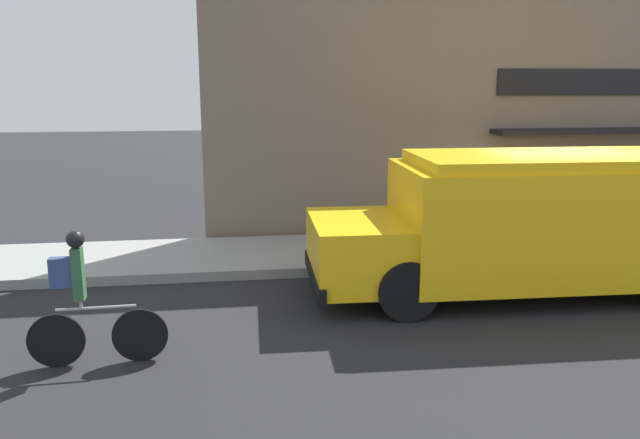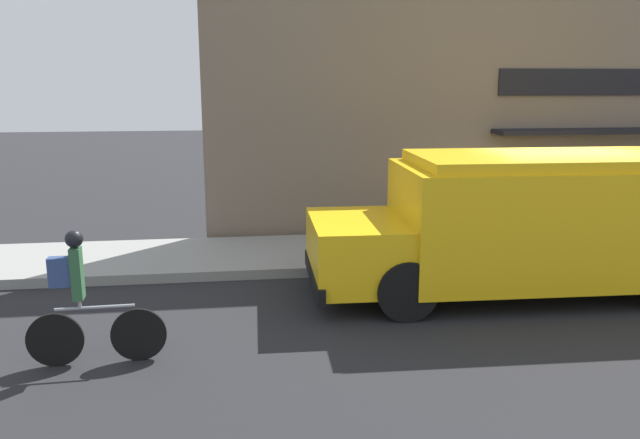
% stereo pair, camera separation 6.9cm
% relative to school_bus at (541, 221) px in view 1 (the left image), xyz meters
% --- Properties ---
extents(ground_plane, '(70.00, 70.00, 0.00)m').
position_rel_school_bus_xyz_m(ground_plane, '(0.83, 1.28, -1.21)').
color(ground_plane, '#232326').
extents(sidewalk, '(28.00, 2.47, 0.18)m').
position_rel_school_bus_xyz_m(sidewalk, '(0.83, 2.52, -1.12)').
color(sidewalk, gray).
rests_on(sidewalk, ground_plane).
extents(storefront, '(12.74, 0.86, 5.99)m').
position_rel_school_bus_xyz_m(storefront, '(0.89, 3.98, 1.78)').
color(storefront, '#756656').
rests_on(storefront, ground_plane).
extents(school_bus, '(6.89, 2.85, 2.29)m').
position_rel_school_bus_xyz_m(school_bus, '(0.00, 0.00, 0.00)').
color(school_bus, yellow).
rests_on(school_bus, ground_plane).
extents(cyclist, '(1.67, 0.21, 1.70)m').
position_rel_school_bus_xyz_m(cyclist, '(-6.73, -1.80, -0.39)').
color(cyclist, black).
rests_on(cyclist, ground_plane).
extents(trash_bin, '(0.50, 0.50, 0.86)m').
position_rel_school_bus_xyz_m(trash_bin, '(-1.21, 2.87, -0.60)').
color(trash_bin, slate).
rests_on(trash_bin, sidewalk).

